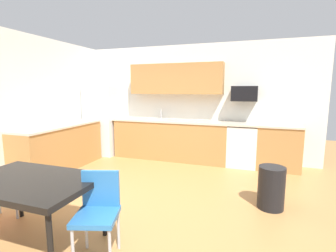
% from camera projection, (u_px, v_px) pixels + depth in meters
% --- Properties ---
extents(ground_plane, '(12.00, 12.00, 0.00)m').
position_uv_depth(ground_plane, '(146.00, 201.00, 3.69)').
color(ground_plane, '#B77F47').
extents(wall_back, '(5.80, 0.10, 2.70)m').
position_uv_depth(wall_back, '(190.00, 102.00, 5.96)').
color(wall_back, silver).
rests_on(wall_back, ground).
extents(wall_left, '(0.10, 5.80, 2.70)m').
position_uv_depth(wall_left, '(8.00, 107.00, 4.35)').
color(wall_left, silver).
rests_on(wall_left, ground).
extents(cabinet_run_back, '(2.70, 0.60, 0.90)m').
position_uv_depth(cabinet_run_back, '(170.00, 140.00, 5.90)').
color(cabinet_run_back, '#AD7A42').
rests_on(cabinet_run_back, ground).
extents(cabinet_run_back_right, '(0.85, 0.60, 0.90)m').
position_uv_depth(cabinet_run_back_right, '(278.00, 148.00, 5.13)').
color(cabinet_run_back_right, '#AD7A42').
rests_on(cabinet_run_back_right, ground).
extents(cabinet_run_left, '(0.60, 2.00, 0.90)m').
position_uv_depth(cabinet_run_left, '(61.00, 148.00, 5.12)').
color(cabinet_run_left, '#AD7A42').
rests_on(cabinet_run_left, ground).
extents(countertop_back, '(4.80, 0.64, 0.04)m').
position_uv_depth(countertop_back, '(186.00, 122.00, 5.70)').
color(countertop_back, beige).
rests_on(countertop_back, cabinet_run_back).
extents(countertop_left, '(0.64, 2.00, 0.04)m').
position_uv_depth(countertop_left, '(59.00, 126.00, 5.05)').
color(countertop_left, beige).
rests_on(countertop_left, cabinet_run_left).
extents(upper_cabinets_back, '(2.20, 0.34, 0.70)m').
position_uv_depth(upper_cabinets_back, '(176.00, 79.00, 5.77)').
color(upper_cabinets_back, '#AD7A42').
extents(refrigerator, '(0.76, 0.70, 1.73)m').
position_uv_depth(refrigerator, '(104.00, 120.00, 6.34)').
color(refrigerator, white).
rests_on(refrigerator, ground).
extents(oven_range, '(0.60, 0.60, 0.91)m').
position_uv_depth(oven_range, '(242.00, 145.00, 5.36)').
color(oven_range, white).
rests_on(oven_range, ground).
extents(microwave, '(0.54, 0.36, 0.32)m').
position_uv_depth(microwave, '(244.00, 94.00, 5.29)').
color(microwave, black).
extents(sink_basin, '(0.48, 0.40, 0.14)m').
position_uv_depth(sink_basin, '(158.00, 122.00, 5.93)').
color(sink_basin, '#A5A8AD').
rests_on(sink_basin, countertop_back).
extents(sink_faucet, '(0.02, 0.02, 0.24)m').
position_uv_depth(sink_faucet, '(161.00, 115.00, 6.08)').
color(sink_faucet, '#B2B5BA').
rests_on(sink_faucet, countertop_back).
extents(dining_table, '(1.40, 0.90, 0.73)m').
position_uv_depth(dining_table, '(29.00, 185.00, 2.58)').
color(dining_table, black).
rests_on(dining_table, ground).
extents(chair_near_table, '(0.50, 0.50, 0.85)m').
position_uv_depth(chair_near_table, '(98.00, 208.00, 2.43)').
color(chair_near_table, '#2D72B7').
rests_on(chair_near_table, ground).
extents(trash_bin, '(0.36, 0.36, 0.60)m').
position_uv_depth(trash_bin, '(271.00, 188.00, 3.44)').
color(trash_bin, black).
rests_on(trash_bin, ground).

